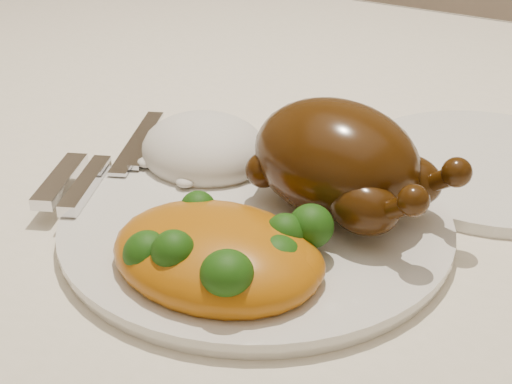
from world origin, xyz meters
The scene contains 8 objects.
dining_table centered at (0.00, 0.00, 0.67)m, with size 1.60×0.90×0.76m.
tablecloth centered at (0.00, 0.00, 0.74)m, with size 1.73×1.03×0.18m.
dinner_plate centered at (0.12, -0.17, 0.77)m, with size 0.28×0.28×0.01m, color silver.
side_plate centered at (0.23, 0.02, 0.77)m, with size 0.22×0.22×0.01m, color silver.
roast_chicken centered at (0.16, -0.12, 0.82)m, with size 0.17×0.12×0.08m.
rice_mound centered at (0.03, -0.11, 0.79)m, with size 0.13×0.12×0.06m.
mac_and_cheese centered at (0.14, -0.23, 0.79)m, with size 0.15×0.12×0.05m.
cutlery centered at (-0.03, -0.18, 0.79)m, with size 0.08×0.19×0.01m.
Camera 1 is at (0.36, -0.54, 1.05)m, focal length 50.00 mm.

